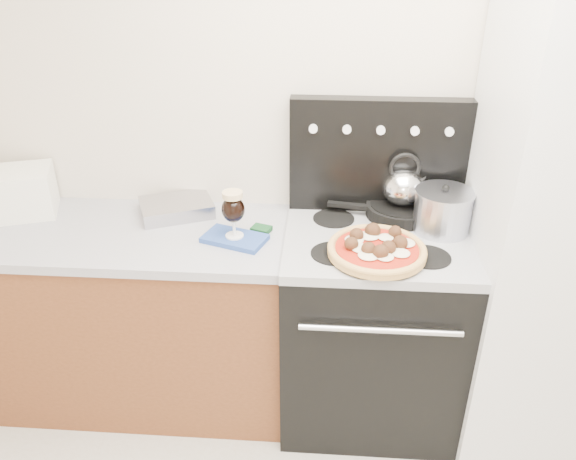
# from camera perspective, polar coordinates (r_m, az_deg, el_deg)

# --- Properties ---
(room_shell) EXTENTS (3.52, 3.01, 2.52)m
(room_shell) POSITION_cam_1_polar(r_m,az_deg,el_deg) (1.40, 9.31, -6.21)
(room_shell) COLOR beige
(room_shell) RESTS_ON ground
(base_cabinet) EXTENTS (1.45, 0.60, 0.86)m
(base_cabinet) POSITION_cam_1_polar(r_m,az_deg,el_deg) (2.75, -15.59, -8.58)
(base_cabinet) COLOR brown
(base_cabinet) RESTS_ON ground
(countertop) EXTENTS (1.48, 0.63, 0.04)m
(countertop) POSITION_cam_1_polar(r_m,az_deg,el_deg) (2.52, -16.90, -0.34)
(countertop) COLOR #AAA9B4
(countertop) RESTS_ON base_cabinet
(stove_body) EXTENTS (0.76, 0.65, 0.88)m
(stove_body) POSITION_cam_1_polar(r_m,az_deg,el_deg) (2.59, 8.29, -10.02)
(stove_body) COLOR black
(stove_body) RESTS_ON ground
(cooktop) EXTENTS (0.76, 0.65, 0.04)m
(cooktop) POSITION_cam_1_polar(r_m,az_deg,el_deg) (2.34, 9.06, -1.14)
(cooktop) COLOR #ADADB2
(cooktop) RESTS_ON stove_body
(backguard) EXTENTS (0.76, 0.08, 0.50)m
(backguard) POSITION_cam_1_polar(r_m,az_deg,el_deg) (2.48, 9.09, 7.46)
(backguard) COLOR black
(backguard) RESTS_ON cooktop
(fridge) EXTENTS (0.64, 0.68, 1.90)m
(fridge) POSITION_cam_1_polar(r_m,az_deg,el_deg) (2.46, 25.62, -0.88)
(fridge) COLOR silver
(fridge) RESTS_ON ground
(toaster_oven) EXTENTS (0.39, 0.33, 0.20)m
(toaster_oven) POSITION_cam_1_polar(r_m,az_deg,el_deg) (2.78, -25.98, 3.44)
(toaster_oven) COLOR white
(toaster_oven) RESTS_ON countertop
(foil_sheet) EXTENTS (0.37, 0.33, 0.06)m
(foil_sheet) POSITION_cam_1_polar(r_m,az_deg,el_deg) (2.57, -11.26, 2.26)
(foil_sheet) COLOR silver
(foil_sheet) RESTS_ON countertop
(oven_mitt) EXTENTS (0.29, 0.22, 0.02)m
(oven_mitt) POSITION_cam_1_polar(r_m,az_deg,el_deg) (2.32, -5.44, -0.87)
(oven_mitt) COLOR #2B4C9E
(oven_mitt) RESTS_ON countertop
(beer_glass) EXTENTS (0.11, 0.11, 0.20)m
(beer_glass) POSITION_cam_1_polar(r_m,az_deg,el_deg) (2.27, -5.56, 1.62)
(beer_glass) COLOR black
(beer_glass) RESTS_ON oven_mitt
(pizza_pan) EXTENTS (0.42, 0.42, 0.01)m
(pizza_pan) POSITION_cam_1_polar(r_m,az_deg,el_deg) (2.19, 8.96, -2.54)
(pizza_pan) COLOR black
(pizza_pan) RESTS_ON cooktop
(pizza) EXTENTS (0.45, 0.45, 0.05)m
(pizza) POSITION_cam_1_polar(r_m,az_deg,el_deg) (2.17, 9.02, -1.81)
(pizza) COLOR tan
(pizza) RESTS_ON pizza_pan
(skillet) EXTENTS (0.34, 0.34, 0.05)m
(skillet) POSITION_cam_1_polar(r_m,az_deg,el_deg) (2.51, 11.35, 2.00)
(skillet) COLOR black
(skillet) RESTS_ON cooktop
(tea_kettle) EXTENTS (0.20, 0.20, 0.20)m
(tea_kettle) POSITION_cam_1_polar(r_m,az_deg,el_deg) (2.46, 11.62, 4.63)
(tea_kettle) COLOR silver
(tea_kettle) RESTS_ON skillet
(stock_pot) EXTENTS (0.26, 0.26, 0.17)m
(stock_pot) POSITION_cam_1_polar(r_m,az_deg,el_deg) (2.40, 15.41, 1.79)
(stock_pot) COLOR silver
(stock_pot) RESTS_ON cooktop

